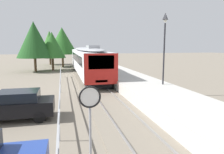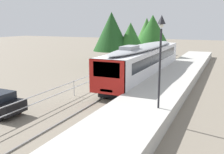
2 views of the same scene
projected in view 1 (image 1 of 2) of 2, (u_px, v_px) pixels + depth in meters
ground_plane at (64, 90)px, 18.18m from camera, size 160.00×160.00×0.00m
track_rails at (98, 88)px, 18.87m from camera, size 3.20×60.00×0.14m
commuter_train at (88, 59)px, 25.77m from camera, size 2.82×18.84×3.74m
station_platform at (132, 82)px, 19.56m from camera, size 3.90×60.00×0.90m
platform_lamp_mid_platform at (165, 35)px, 15.45m from camera, size 0.34×0.34×5.35m
speed_limit_sign at (90, 110)px, 5.65m from camera, size 0.61×0.10×2.81m
carpark_fence at (59, 120)px, 8.36m from camera, size 0.06×36.06×1.25m
parked_hatchback_black at (15, 105)px, 10.84m from camera, size 4.02×1.81×1.53m
tree_behind_carpark at (52, 45)px, 31.93m from camera, size 4.05×4.05×5.94m
tree_behind_station_far at (50, 42)px, 41.57m from camera, size 3.97×3.97×6.77m
tree_distant_left at (62, 41)px, 37.32m from camera, size 5.36×5.36×7.08m
tree_distant_centre at (34, 40)px, 30.44m from camera, size 5.10×5.10×7.34m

